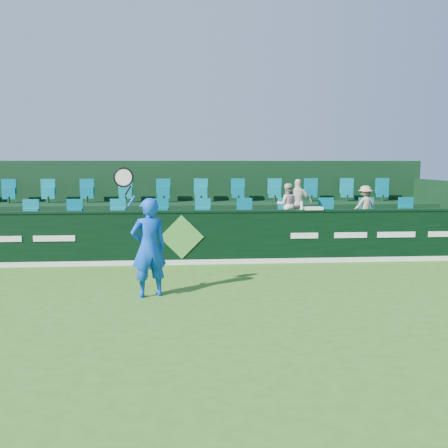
{
  "coord_description": "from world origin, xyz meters",
  "views": [
    {
      "loc": [
        0.11,
        -8.41,
        2.53
      ],
      "look_at": [
        0.97,
        2.8,
        1.15
      ],
      "focal_mm": 40.0,
      "sensor_mm": 36.0,
      "label": 1
    }
  ],
  "objects": [
    {
      "name": "spectator_middle",
      "position": [
        3.2,
        5.12,
        1.45
      ],
      "size": [
        0.81,
        0.49,
        1.29
      ],
      "primitive_type": "imported",
      "rotation": [
        0.0,
        0.0,
        2.89
      ],
      "color": "white",
      "rests_on": "stand_tier_front"
    },
    {
      "name": "drinks_bottle",
      "position": [
        3.04,
        4.0,
        1.45
      ],
      "size": [
        0.07,
        0.07,
        0.21
      ],
      "primitive_type": "cylinder",
      "color": "white",
      "rests_on": "sponsor_hoarding"
    },
    {
      "name": "tennis_player",
      "position": [
        -0.6,
        0.96,
        0.95
      ],
      "size": [
        1.09,
        0.67,
        2.53
      ],
      "color": "blue",
      "rests_on": "ground"
    },
    {
      "name": "sponsor_hoarding",
      "position": [
        0.0,
        4.0,
        0.67
      ],
      "size": [
        16.0,
        0.25,
        1.35
      ],
      "color": "black",
      "rests_on": "ground"
    },
    {
      "name": "ground",
      "position": [
        0.0,
        0.0,
        0.0
      ],
      "size": [
        60.0,
        60.0,
        0.0
      ],
      "primitive_type": "plane",
      "color": "#376C19",
      "rests_on": "ground"
    },
    {
      "name": "stand_tier_back",
      "position": [
        0.0,
        7.0,
        0.65
      ],
      "size": [
        16.0,
        1.8,
        1.3
      ],
      "primitive_type": "cube",
      "color": "black",
      "rests_on": "ground"
    },
    {
      "name": "stand_rear",
      "position": [
        0.0,
        7.44,
        1.22
      ],
      "size": [
        16.0,
        4.1,
        2.6
      ],
      "color": "black",
      "rests_on": "ground"
    },
    {
      "name": "seat_row_back",
      "position": [
        0.0,
        7.3,
        1.6
      ],
      "size": [
        13.5,
        0.5,
        0.6
      ],
      "primitive_type": "cube",
      "color": "#097A87",
      "rests_on": "stand_tier_back"
    },
    {
      "name": "towel",
      "position": [
        3.35,
        4.0,
        1.38
      ],
      "size": [
        0.45,
        0.29,
        0.07
      ],
      "primitive_type": "cube",
      "color": "silver",
      "rests_on": "sponsor_hoarding"
    },
    {
      "name": "seat_row_front",
      "position": [
        0.0,
        5.5,
        1.1
      ],
      "size": [
        13.5,
        0.5,
        0.6
      ],
      "primitive_type": "cube",
      "color": "#097A87",
      "rests_on": "stand_tier_front"
    },
    {
      "name": "spectator_right",
      "position": [
        5.1,
        5.12,
        1.35
      ],
      "size": [
        0.79,
        0.56,
        1.1
      ],
      "primitive_type": "imported",
      "rotation": [
        0.0,
        0.0,
        3.37
      ],
      "color": "tan",
      "rests_on": "stand_tier_front"
    },
    {
      "name": "stand_tier_front",
      "position": [
        0.0,
        5.1,
        0.4
      ],
      "size": [
        16.0,
        2.0,
        0.8
      ],
      "primitive_type": "cube",
      "color": "black",
      "rests_on": "ground"
    },
    {
      "name": "spectator_left",
      "position": [
        2.89,
        5.12,
        1.38
      ],
      "size": [
        0.57,
        0.45,
        1.17
      ],
      "primitive_type": "imported",
      "rotation": [
        0.0,
        0.0,
        3.13
      ],
      "color": "silver",
      "rests_on": "stand_tier_front"
    }
  ]
}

